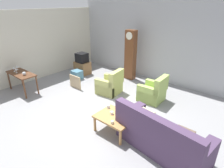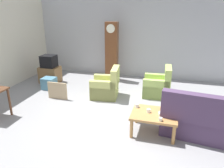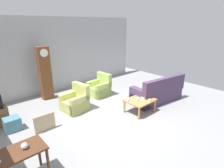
# 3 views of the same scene
# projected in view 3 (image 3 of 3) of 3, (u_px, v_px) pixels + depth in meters

# --- Properties ---
(ground_plane) EXTENTS (10.40, 10.40, 0.00)m
(ground_plane) POSITION_uv_depth(u_px,v_px,m) (114.00, 115.00, 6.09)
(ground_plane) COLOR gray
(garage_door_wall) EXTENTS (8.40, 0.16, 3.20)m
(garage_door_wall) POSITION_uv_depth(u_px,v_px,m) (60.00, 54.00, 8.09)
(garage_door_wall) COLOR #ADAFB5
(garage_door_wall) RESTS_ON ground_plane
(couch_floral) EXTENTS (2.20, 1.15, 1.04)m
(couch_floral) POSITION_uv_depth(u_px,v_px,m) (158.00, 93.00, 7.07)
(couch_floral) COLOR #4C3856
(couch_floral) RESTS_ON ground_plane
(armchair_olive_near) EXTENTS (0.88, 0.86, 0.92)m
(armchair_olive_near) POSITION_uv_depth(u_px,v_px,m) (75.00, 102.00, 6.38)
(armchair_olive_near) COLOR #B7BC66
(armchair_olive_near) RESTS_ON ground_plane
(armchair_olive_far) EXTENTS (0.82, 0.80, 0.92)m
(armchair_olive_far) POSITION_uv_depth(u_px,v_px,m) (100.00, 88.00, 7.68)
(armchair_olive_far) COLOR #A7C460
(armchair_olive_far) RESTS_ON ground_plane
(coffee_table_wood) EXTENTS (0.96, 0.76, 0.46)m
(coffee_table_wood) POSITION_uv_depth(u_px,v_px,m) (140.00, 101.00, 6.21)
(coffee_table_wood) COLOR #B27F47
(coffee_table_wood) RESTS_ON ground_plane
(console_table_dark) EXTENTS (1.30, 0.56, 0.74)m
(console_table_dark) POSITION_uv_depth(u_px,v_px,m) (8.00, 161.00, 3.22)
(console_table_dark) COLOR #56331E
(console_table_dark) RESTS_ON ground_plane
(grandfather_clock) EXTENTS (0.44, 0.30, 2.10)m
(grandfather_clock) POSITION_uv_depth(u_px,v_px,m) (45.00, 73.00, 7.12)
(grandfather_clock) COLOR brown
(grandfather_clock) RESTS_ON ground_plane
(framed_picture_leaning) EXTENTS (0.60, 0.05, 0.51)m
(framed_picture_leaning) POSITION_uv_depth(u_px,v_px,m) (45.00, 123.00, 5.16)
(framed_picture_leaning) COLOR tan
(framed_picture_leaning) RESTS_ON ground_plane
(storage_box_blue) EXTENTS (0.42, 0.37, 0.38)m
(storage_box_blue) POSITION_uv_depth(u_px,v_px,m) (12.00, 124.00, 5.21)
(storage_box_blue) COLOR teal
(storage_box_blue) RESTS_ON ground_plane
(glass_dome_cloche) EXTENTS (0.12, 0.12, 0.12)m
(glass_dome_cloche) POSITION_uv_depth(u_px,v_px,m) (24.00, 146.00, 3.34)
(glass_dome_cloche) COLOR silver
(glass_dome_cloche) RESTS_ON console_table_dark
(cup_white_porcelain) EXTENTS (0.08, 0.08, 0.08)m
(cup_white_porcelain) POSITION_uv_depth(u_px,v_px,m) (138.00, 99.00, 6.10)
(cup_white_porcelain) COLOR white
(cup_white_porcelain) RESTS_ON coffee_table_wood
(cup_blue_rimmed) EXTENTS (0.08, 0.08, 0.08)m
(cup_blue_rimmed) POSITION_uv_depth(u_px,v_px,m) (128.00, 100.00, 6.05)
(cup_blue_rimmed) COLOR silver
(cup_blue_rimmed) RESTS_ON coffee_table_wood
(cup_cream_tall) EXTENTS (0.08, 0.08, 0.07)m
(cup_cream_tall) POSITION_uv_depth(u_px,v_px,m) (150.00, 100.00, 6.07)
(cup_cream_tall) COLOR beige
(cup_cream_tall) RESTS_ON coffee_table_wood
(bowl_white_stacked) EXTENTS (0.19, 0.19, 0.05)m
(bowl_white_stacked) POSITION_uv_depth(u_px,v_px,m) (144.00, 98.00, 6.28)
(bowl_white_stacked) COLOR white
(bowl_white_stacked) RESTS_ON coffee_table_wood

